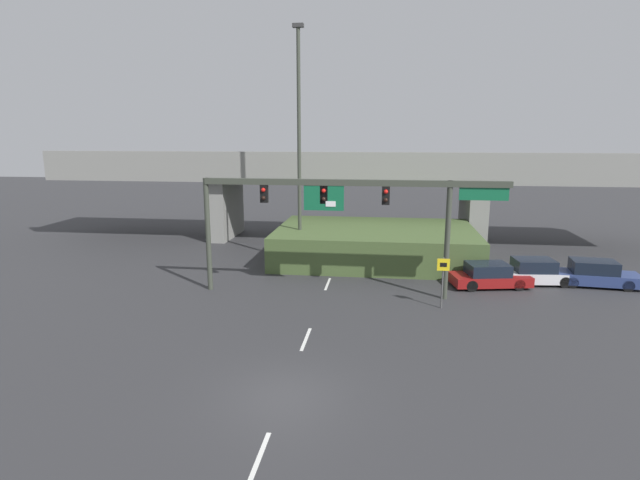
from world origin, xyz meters
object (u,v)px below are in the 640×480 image
object	(u,v)px
signal_gantry	(343,202)
parked_sedan_far_right	(595,274)
parked_sedan_near_right	(489,276)
parked_sedan_mid_right	(535,272)
highway_light_pole_near	(299,142)
speed_limit_sign	(443,276)

from	to	relation	value
signal_gantry	parked_sedan_far_right	size ratio (longest dim) A/B	3.38
parked_sedan_near_right	parked_sedan_mid_right	distance (m)	2.97
signal_gantry	parked_sedan_mid_right	distance (m)	12.27
signal_gantry	highway_light_pole_near	distance (m)	8.18
signal_gantry	speed_limit_sign	xyz separation A→B (m)	(5.07, -1.53, -3.35)
parked_sedan_near_right	parked_sedan_far_right	distance (m)	6.13
highway_light_pole_near	parked_sedan_near_right	world-z (taller)	highway_light_pole_near
speed_limit_sign	highway_light_pole_near	size ratio (longest dim) A/B	0.17
highway_light_pole_near	parked_sedan_mid_right	bearing A→B (deg)	-12.73
signal_gantry	speed_limit_sign	world-z (taller)	signal_gantry
signal_gantry	highway_light_pole_near	bearing A→B (deg)	117.06
parked_sedan_mid_right	parked_sedan_far_right	size ratio (longest dim) A/B	0.93
signal_gantry	parked_sedan_far_right	xyz separation A→B (m)	(14.17, 3.50, -4.35)
highway_light_pole_near	parked_sedan_far_right	distance (m)	19.37
signal_gantry	parked_sedan_far_right	bearing A→B (deg)	13.88
speed_limit_sign	parked_sedan_far_right	distance (m)	10.44
signal_gantry	parked_sedan_mid_right	world-z (taller)	signal_gantry
highway_light_pole_near	parked_sedan_far_right	world-z (taller)	highway_light_pole_near
signal_gantry	parked_sedan_near_right	xyz separation A→B (m)	(8.12, 2.49, -4.40)
parked_sedan_far_right	highway_light_pole_near	bearing A→B (deg)	175.12
speed_limit_sign	parked_sedan_far_right	world-z (taller)	speed_limit_sign
parked_sedan_far_right	speed_limit_sign	bearing A→B (deg)	-145.35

